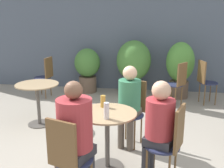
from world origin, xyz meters
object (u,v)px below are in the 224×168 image
at_px(beer_glass_0, 103,101).
at_px(potted_plant_0, 87,67).
at_px(potted_plant_1, 134,63).
at_px(bistro_chair_2, 133,106).
at_px(bistro_chair_4, 46,73).
at_px(bistro_chair_0, 68,155).
at_px(bistro_chair_1, 171,139).
at_px(potted_plant_2, 180,67).
at_px(seated_person_1, 158,123).
at_px(cafe_table_near, 107,127).
at_px(bistro_chair_5, 205,78).
at_px(cafe_table_far, 38,94).
at_px(bistro_chair_6, 178,81).
at_px(seated_person_2, 129,99).
at_px(seated_person_0, 76,131).
at_px(beer_glass_1, 106,111).

relative_size(beer_glass_0, potted_plant_0, 0.14).
bearing_deg(potted_plant_1, bistro_chair_2, -86.30).
height_order(potted_plant_0, potted_plant_1, potted_plant_1).
bearing_deg(bistro_chair_4, bistro_chair_0, 32.82).
height_order(bistro_chair_1, potted_plant_0, potted_plant_0).
bearing_deg(bistro_chair_0, potted_plant_2, -90.61).
relative_size(bistro_chair_1, beer_glass_0, 6.23).
bearing_deg(seated_person_1, cafe_table_near, -90.00).
height_order(bistro_chair_4, seated_person_1, seated_person_1).
distance_m(cafe_table_near, bistro_chair_1, 0.79).
distance_m(bistro_chair_5, potted_plant_1, 1.63).
relative_size(cafe_table_far, bistro_chair_6, 0.78).
relative_size(cafe_table_near, seated_person_2, 0.62).
height_order(cafe_table_near, potted_plant_2, potted_plant_2).
height_order(bistro_chair_5, potted_plant_2, potted_plant_2).
bearing_deg(cafe_table_near, beer_glass_0, 114.26).
bearing_deg(seated_person_0, cafe_table_near, -90.00).
bearing_deg(seated_person_0, bistro_chair_5, -99.58).
relative_size(beer_glass_0, potted_plant_2, 0.12).
relative_size(bistro_chair_4, bistro_chair_5, 1.00).
bearing_deg(bistro_chair_4, beer_glass_0, 43.08).
bearing_deg(beer_glass_0, seated_person_0, -99.37).
bearing_deg(seated_person_2, potted_plant_1, 111.89).
distance_m(bistro_chair_1, seated_person_2, 1.03).
distance_m(cafe_table_near, seated_person_2, 0.66).
xyz_separation_m(beer_glass_0, potted_plant_2, (1.26, 3.00, -0.08)).
bearing_deg(bistro_chair_5, seated_person_2, 131.09).
distance_m(seated_person_0, potted_plant_0, 4.01).
xyz_separation_m(cafe_table_near, seated_person_2, (0.21, 0.60, 0.17)).
bearing_deg(bistro_chair_0, bistro_chair_5, -99.23).
relative_size(seated_person_0, seated_person_2, 1.06).
bearing_deg(bistro_chair_4, seated_person_0, 34.42).
bearing_deg(beer_glass_1, bistro_chair_4, 123.24).
bearing_deg(beer_glass_0, potted_plant_1, 86.43).
bearing_deg(potted_plant_2, beer_glass_1, -108.72).
distance_m(cafe_table_near, bistro_chair_0, 0.79).
height_order(bistro_chair_0, bistro_chair_2, same).
bearing_deg(bistro_chair_1, bistro_chair_0, -45.00).
bearing_deg(potted_plant_0, seated_person_0, -77.96).
distance_m(cafe_table_near, cafe_table_far, 1.84).
distance_m(bistro_chair_5, seated_person_0, 3.86).
height_order(bistro_chair_4, seated_person_0, seated_person_0).
height_order(bistro_chair_0, seated_person_2, seated_person_2).
xyz_separation_m(bistro_chair_2, potted_plant_2, (0.91, 2.44, 0.16)).
xyz_separation_m(beer_glass_0, potted_plant_1, (0.19, 3.01, -0.04)).
bearing_deg(seated_person_0, seated_person_2, -90.00).
relative_size(bistro_chair_5, potted_plant_0, 0.87).
bearing_deg(cafe_table_far, bistro_chair_2, -14.42).
bearing_deg(beer_glass_1, bistro_chair_2, 75.95).
bearing_deg(beer_glass_0, potted_plant_2, 67.26).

